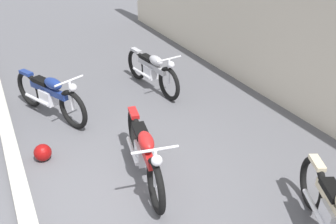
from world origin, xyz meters
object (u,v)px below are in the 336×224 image
object	(u,v)px
motorcycle_blue	(50,95)
motorcycle_cream	(335,217)
motorcycle_silver	(152,70)
helmet	(43,153)
motorcycle_red	(144,152)

from	to	relation	value
motorcycle_blue	motorcycle_cream	bearing A→B (deg)	2.07
motorcycle_cream	motorcycle_silver	world-z (taller)	motorcycle_cream
helmet	motorcycle_red	bearing A→B (deg)	48.11
helmet	motorcycle_cream	bearing A→B (deg)	39.62
helmet	motorcycle_silver	world-z (taller)	motorcycle_silver
motorcycle_cream	motorcycle_red	bearing A→B (deg)	-120.79
motorcycle_cream	motorcycle_blue	world-z (taller)	motorcycle_blue
motorcycle_cream	motorcycle_blue	xyz separation A→B (m)	(-4.88, -2.40, 0.02)
motorcycle_blue	motorcycle_silver	bearing A→B (deg)	73.14
motorcycle_red	motorcycle_cream	xyz separation A→B (m)	(2.25, 1.52, -0.02)
motorcycle_blue	helmet	bearing A→B (deg)	-41.39
helmet	motorcycle_blue	size ratio (longest dim) A/B	0.14
motorcycle_cream	motorcycle_silver	size ratio (longest dim) A/B	0.93
motorcycle_cream	motorcycle_blue	distance (m)	5.44
motorcycle_red	motorcycle_silver	bearing A→B (deg)	164.13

